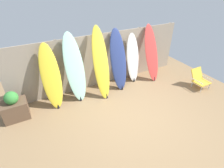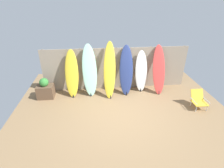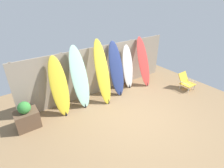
# 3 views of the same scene
# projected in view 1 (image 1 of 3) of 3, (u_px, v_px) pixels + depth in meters

# --- Properties ---
(ground) EXTENTS (7.68, 7.68, 0.00)m
(ground) POSITION_uv_depth(u_px,v_px,m) (134.00, 115.00, 4.89)
(ground) COLOR #8E704C
(fence_back) EXTENTS (6.08, 0.11, 1.80)m
(fence_back) POSITION_uv_depth(u_px,v_px,m) (103.00, 60.00, 5.91)
(fence_back) COLOR gray
(fence_back) RESTS_ON ground
(surfboard_yellow_0) EXTENTS (0.55, 0.64, 1.85)m
(surfboard_yellow_0) POSITION_uv_depth(u_px,v_px,m) (51.00, 77.00, 4.87)
(surfboard_yellow_0) COLOR yellow
(surfboard_yellow_0) RESTS_ON ground
(surfboard_seafoam_1) EXTENTS (0.62, 0.63, 2.05)m
(surfboard_seafoam_1) POSITION_uv_depth(u_px,v_px,m) (75.00, 69.00, 5.11)
(surfboard_seafoam_1) COLOR #9ED6BC
(surfboard_seafoam_1) RESTS_ON ground
(surfboard_yellow_2) EXTENTS (0.57, 0.91, 2.13)m
(surfboard_yellow_2) POSITION_uv_depth(u_px,v_px,m) (101.00, 64.00, 5.30)
(surfboard_yellow_2) COLOR yellow
(surfboard_yellow_2) RESTS_ON ground
(surfboard_navy_3) EXTENTS (0.61, 0.76, 1.96)m
(surfboard_navy_3) POSITION_uv_depth(u_px,v_px,m) (118.00, 60.00, 5.70)
(surfboard_navy_3) COLOR navy
(surfboard_navy_3) RESTS_ON ground
(surfboard_white_4) EXTENTS (0.53, 0.42, 1.72)m
(surfboard_white_4) POSITION_uv_depth(u_px,v_px,m) (133.00, 59.00, 6.12)
(surfboard_white_4) COLOR white
(surfboard_white_4) RESTS_ON ground
(surfboard_red_5) EXTENTS (0.52, 0.78, 1.93)m
(surfboard_red_5) POSITION_uv_depth(u_px,v_px,m) (152.00, 54.00, 6.23)
(surfboard_red_5) COLOR #D13D38
(surfboard_red_5) RESTS_ON ground
(beach_chair) EXTENTS (0.50, 0.58, 0.63)m
(beach_chair) POSITION_uv_depth(u_px,v_px,m) (199.00, 78.00, 6.00)
(beach_chair) COLOR silver
(beach_chair) RESTS_ON ground
(planter_box) EXTENTS (0.63, 0.47, 0.84)m
(planter_box) POSITION_uv_depth(u_px,v_px,m) (15.00, 108.00, 4.65)
(planter_box) COLOR brown
(planter_box) RESTS_ON ground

